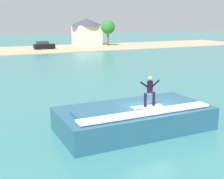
% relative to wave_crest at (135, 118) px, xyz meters
% --- Properties ---
extents(ground_plane, '(260.00, 260.00, 0.00)m').
position_rel_wave_crest_xyz_m(ground_plane, '(0.70, -0.57, -0.71)').
color(ground_plane, '#367978').
extents(wave_crest, '(8.85, 4.42, 1.50)m').
position_rel_wave_crest_xyz_m(wave_crest, '(0.00, 0.00, 0.00)').
color(wave_crest, '#25556E').
rests_on(wave_crest, ground_plane).
extents(surfboard, '(1.87, 0.65, 0.06)m').
position_rel_wave_crest_xyz_m(surfboard, '(0.40, -0.69, 0.82)').
color(surfboard, white).
rests_on(surfboard, wave_crest).
extents(surfer, '(1.27, 0.32, 1.73)m').
position_rel_wave_crest_xyz_m(surfer, '(0.51, -0.77, 1.82)').
color(surfer, black).
rests_on(surfer, surfboard).
extents(shoreline_bank, '(120.00, 18.47, 0.11)m').
position_rel_wave_crest_xyz_m(shoreline_bank, '(0.70, 52.41, -0.65)').
color(shoreline_bank, tan).
rests_on(shoreline_bank, ground_plane).
extents(car_far_shore, '(4.60, 2.17, 1.86)m').
position_rel_wave_crest_xyz_m(car_far_shore, '(6.62, 51.84, 0.24)').
color(car_far_shore, black).
rests_on(car_far_shore, ground_plane).
extents(house_gabled_white, '(8.26, 8.26, 6.83)m').
position_rel_wave_crest_xyz_m(house_gabled_white, '(19.73, 59.57, 3.08)').
color(house_gabled_white, beige).
rests_on(house_gabled_white, ground_plane).
extents(tree_tall_bare, '(3.46, 3.46, 6.41)m').
position_rel_wave_crest_xyz_m(tree_tall_bare, '(23.46, 54.41, 3.94)').
color(tree_tall_bare, brown).
rests_on(tree_tall_bare, ground_plane).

